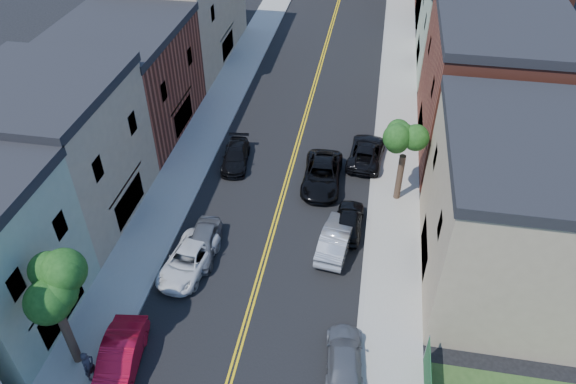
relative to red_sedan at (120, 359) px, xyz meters
The scene contains 22 objects.
sidewalk_left 26.16m from the red_sedan, 95.27° to the left, with size 3.20×100.00×0.15m, color gray.
sidewalk_right 29.29m from the red_sedan, 62.77° to the left, with size 3.20×100.00×0.15m, color gray.
curb_left 26.06m from the red_sedan, 91.43° to the left, with size 0.30×100.00×0.15m, color gray.
curb_right 28.54m from the red_sedan, 65.90° to the left, with size 0.30×100.00×0.15m, color gray.
bldg_left_tan_near 14.41m from the red_sedan, 127.60° to the left, with size 9.00×10.00×9.00m, color #998466.
bldg_left_brick 23.83m from the red_sedan, 111.09° to the left, with size 9.00×12.00×8.00m, color brown.
bldg_left_tan_far 37.23m from the red_sedan, 103.27° to the left, with size 9.00×16.00×9.50m, color #998466.
bldg_right_tan 22.24m from the red_sedan, 27.24° to the left, with size 9.00×12.00×9.00m, color #998466.
bldg_right_brick 31.23m from the red_sedan, 50.95° to the left, with size 9.00×14.00×10.00m, color brown.
bldg_right_palegrn 42.88m from the red_sedan, 62.86° to the left, with size 9.00×12.00×8.50m, color gray.
tree_left_mid 6.23m from the red_sedan, behind, with size 5.20×5.20×9.29m.
tree_right_far 21.49m from the red_sedan, 50.09° to the left, with size 4.40×4.40×8.03m.
red_sedan is the anchor object (origin of this frame).
white_pickup 7.27m from the red_sedan, 80.76° to the left, with size 2.36×5.11×1.42m, color silver.
grey_car_left 8.80m from the red_sedan, 79.40° to the left, with size 1.80×4.49×1.53m, color #55575C.
black_car_left 18.27m from the red_sedan, 85.93° to the left, with size 1.87×4.60×1.33m, color black.
grey_car_right 11.20m from the red_sedan, 10.91° to the left, with size 1.83×4.49×1.30m, color #55575C.
black_car_right 16.13m from the red_sedan, 49.97° to the left, with size 1.73×4.30×1.46m, color black.
silver_car_right 14.30m from the red_sedan, 47.16° to the left, with size 1.71×4.91×1.62m, color #9FA1A7.
dark_car_right_far 23.15m from the red_sedan, 61.64° to the left, with size 2.47×5.35×1.49m, color black.
black_suv_lane 18.67m from the red_sedan, 64.51° to the left, with size 2.67×5.79×1.61m, color black.
pedestrian_left 1.46m from the red_sedan, 146.74° to the right, with size 0.70×0.46×1.91m, color #27262E.
Camera 1 is at (5.42, 0.12, 24.08)m, focal length 33.52 mm.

